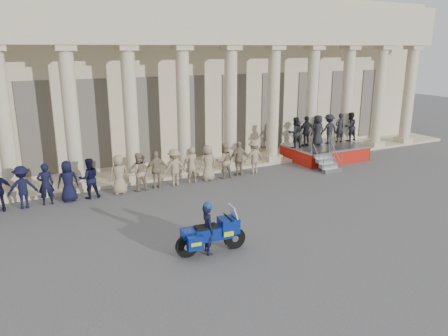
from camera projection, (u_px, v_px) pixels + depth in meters
The scene contains 6 objects.
ground at pixel (242, 240), 14.53m from camera, with size 90.00×90.00×0.00m, color #4B4B4E.
building at pixel (119, 76), 25.90m from camera, with size 40.00×12.50×9.00m.
officer_rank at pixel (53, 183), 17.70m from camera, with size 20.39×0.66×1.73m.
reviewing_stand at pixel (324, 135), 24.66m from camera, with size 4.82×3.98×2.53m.
motorcycle at pixel (212, 233), 13.49m from camera, with size 2.29×0.96×1.47m.
rider at pixel (208, 228), 13.38m from camera, with size 0.44×0.62×1.70m.
Camera 1 is at (-6.72, -11.56, 6.20)m, focal length 35.00 mm.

